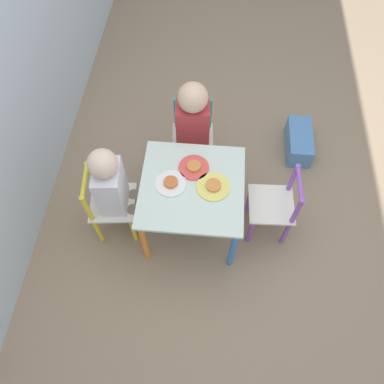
{
  "coord_description": "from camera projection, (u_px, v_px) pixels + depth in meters",
  "views": [
    {
      "loc": [
        -1.05,
        -0.09,
        2.18
      ],
      "look_at": [
        0.0,
        0.0,
        0.39
      ],
      "focal_mm": 35.0,
      "sensor_mm": 36.0,
      "label": 1
    }
  ],
  "objects": [
    {
      "name": "plate_front",
      "position": [
        213.0,
        186.0,
        2.01
      ],
      "size": [
        0.18,
        0.18,
        0.03
      ],
      "color": "#EADB66",
      "rests_on": "kids_table"
    },
    {
      "name": "ground_plane",
      "position": [
        192.0,
        222.0,
        2.41
      ],
      "size": [
        6.0,
        6.0,
        0.0
      ],
      "primitive_type": "plane",
      "color": "#8C755B"
    },
    {
      "name": "kids_table",
      "position": [
        192.0,
        192.0,
        2.08
      ],
      "size": [
        0.57,
        0.57,
        0.46
      ],
      "color": "silver",
      "rests_on": "ground_plane"
    },
    {
      "name": "plate_right",
      "position": [
        194.0,
        167.0,
        2.07
      ],
      "size": [
        0.17,
        0.17,
        0.03
      ],
      "color": "#E54C47",
      "rests_on": "kids_table"
    },
    {
      "name": "chair_yellow",
      "position": [
        110.0,
        204.0,
        2.19
      ],
      "size": [
        0.29,
        0.29,
        0.53
      ],
      "rotation": [
        0.0,
        0.0,
        0.1
      ],
      "color": "silver",
      "rests_on": "ground_plane"
    },
    {
      "name": "child_right",
      "position": [
        193.0,
        125.0,
        2.23
      ],
      "size": [
        0.22,
        0.21,
        0.75
      ],
      "rotation": [
        0.0,
        0.0,
        -1.5
      ],
      "color": "#7A6B5B",
      "rests_on": "ground_plane"
    },
    {
      "name": "storage_bin",
      "position": [
        299.0,
        142.0,
        2.65
      ],
      "size": [
        0.35,
        0.16,
        0.16
      ],
      "color": "#4C7FB7",
      "rests_on": "ground_plane"
    },
    {
      "name": "chair_purple",
      "position": [
        275.0,
        206.0,
        2.18
      ],
      "size": [
        0.27,
        0.27,
        0.53
      ],
      "rotation": [
        0.0,
        0.0,
        -3.1
      ],
      "color": "silver",
      "rests_on": "ground_plane"
    },
    {
      "name": "child_back",
      "position": [
        114.0,
        188.0,
        2.03
      ],
      "size": [
        0.21,
        0.22,
        0.75
      ],
      "rotation": [
        0.0,
        0.0,
        0.1
      ],
      "color": "#7A6B5B",
      "rests_on": "ground_plane"
    },
    {
      "name": "chair_teal",
      "position": [
        193.0,
        138.0,
        2.43
      ],
      "size": [
        0.28,
        0.28,
        0.53
      ],
      "rotation": [
        0.0,
        0.0,
        -1.5
      ],
      "color": "silver",
      "rests_on": "ground_plane"
    },
    {
      "name": "plate_back",
      "position": [
        171.0,
        183.0,
        2.02
      ],
      "size": [
        0.17,
        0.17,
        0.03
      ],
      "color": "white",
      "rests_on": "kids_table"
    }
  ]
}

